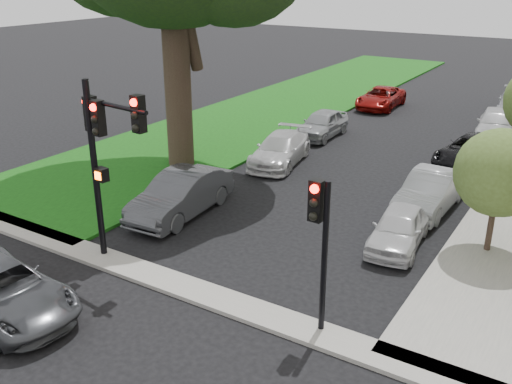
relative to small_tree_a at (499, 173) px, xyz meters
The scene contains 15 objects.
ground 11.04m from the small_tree_a, 125.36° to the right, with size 140.00×140.00×0.00m, color black.
grass_strip 21.70m from the small_tree_a, 134.88° to the left, with size 8.00×44.00×0.12m, color #144511.
sidewalk_cross 9.52m from the small_tree_a, 132.62° to the right, with size 60.00×1.00×0.12m, color gray.
small_tree_a is the anchor object (origin of this frame).
traffic_signal_main 11.62m from the small_tree_a, 145.80° to the right, with size 2.69×0.70×5.49m.
traffic_signal_secondary 7.08m from the small_tree_a, 112.46° to the right, with size 0.50×0.41×3.97m.
car_cross_near 14.30m from the small_tree_a, 134.34° to the right, with size 2.21×4.80×1.33m, color #3F4247.
car_parked_0 3.40m from the small_tree_a, 158.17° to the right, with size 1.50×3.73×1.27m, color silver.
car_parked_1 3.99m from the small_tree_a, 136.67° to the left, with size 1.53×4.40×1.45m, color #999BA0.
car_parked_2 8.95m from the small_tree_a, 105.87° to the left, with size 2.21×4.79×1.33m, color black.
car_parked_3 14.05m from the small_tree_a, 99.87° to the left, with size 1.83×4.56×1.55m, color silver.
car_parked_5 10.52m from the small_tree_a, 164.52° to the right, with size 1.66×4.75×1.57m, color #3F4247.
car_parked_6 10.83m from the small_tree_a, 157.28° to the left, with size 1.88×4.63×1.34m, color silver.
car_parked_7 13.76m from the small_tree_a, 138.16° to the left, with size 1.66×4.12×1.40m, color #999BA0.
car_parked_8 19.82m from the small_tree_a, 120.15° to the left, with size 2.15×4.65×1.29m, color maroon.
Camera 1 is at (8.51, -8.61, 8.37)m, focal length 40.00 mm.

